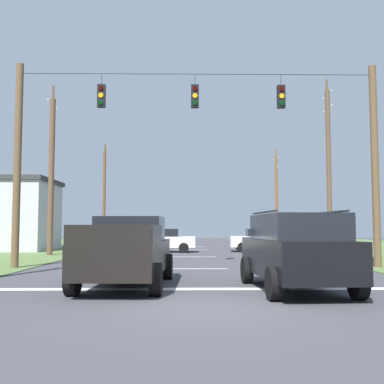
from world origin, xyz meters
TOP-DOWN VIEW (x-y plane):
  - ground_plane at (0.00, 0.00)m, footprint 120.00×120.00m
  - stop_bar_stripe at (0.00, 2.71)m, footprint 12.41×0.45m
  - lane_dash_0 at (0.00, 8.71)m, footprint 2.50×0.15m
  - lane_dash_1 at (0.00, 15.96)m, footprint 2.50×0.15m
  - lane_dash_2 at (0.00, 23.62)m, footprint 2.50×0.15m
  - lane_dash_3 at (0.00, 29.09)m, footprint 2.50×0.15m
  - overhead_signal_span at (0.03, 8.99)m, footprint 14.90×0.31m
  - pickup_truck at (-2.06, 3.37)m, footprint 2.46×5.48m
  - suv_black at (2.44, 2.33)m, footprint 2.42×4.89m
  - distant_car_crossing_white at (4.73, 21.28)m, footprint 4.37×2.16m
  - distant_car_oncoming at (-1.93, 20.73)m, footprint 4.31×2.03m
  - utility_pole_mid_right at (8.62, 19.10)m, footprint 0.29×1.82m
  - utility_pole_far_right at (8.39, 34.75)m, footprint 0.26×1.85m
  - utility_pole_mid_left at (-8.26, 17.34)m, footprint 0.33×1.99m
  - utility_pole_far_left at (-8.32, 35.56)m, footprint 0.28×1.56m

SIDE VIEW (x-z plane):
  - ground_plane at x=0.00m, z-range 0.00..0.00m
  - stop_bar_stripe at x=0.00m, z-range 0.00..0.01m
  - lane_dash_0 at x=0.00m, z-range 0.00..0.01m
  - lane_dash_1 at x=0.00m, z-range 0.00..0.01m
  - lane_dash_2 at x=0.00m, z-range 0.00..0.01m
  - lane_dash_3 at x=0.00m, z-range 0.00..0.01m
  - distant_car_crossing_white at x=4.73m, z-range 0.03..1.55m
  - distant_car_oncoming at x=-1.93m, z-range 0.03..1.55m
  - pickup_truck at x=-2.06m, z-range -0.01..1.94m
  - suv_black at x=2.44m, z-range 0.03..2.09m
  - overhead_signal_span at x=0.03m, z-range 0.40..8.75m
  - utility_pole_far_right at x=8.39m, z-range -0.02..9.22m
  - utility_pole_mid_left at x=-8.26m, z-range -0.25..9.74m
  - utility_pole_far_left at x=-8.32m, z-range -0.10..9.72m
  - utility_pole_mid_right at x=8.62m, z-range -0.05..10.98m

